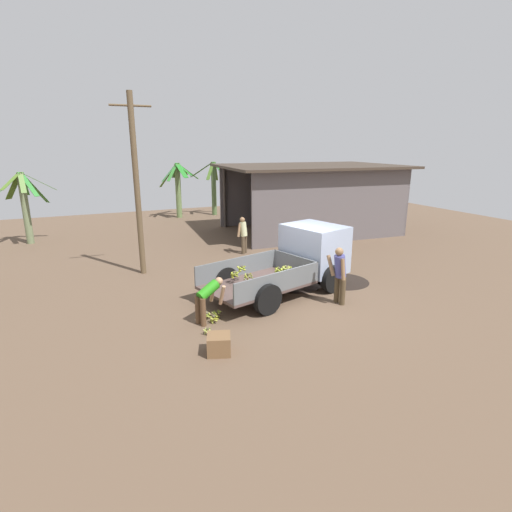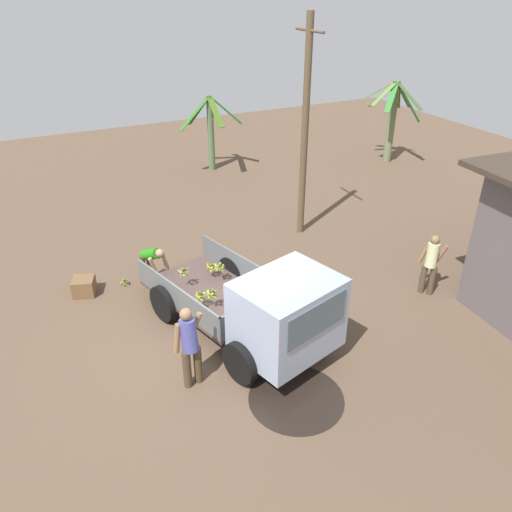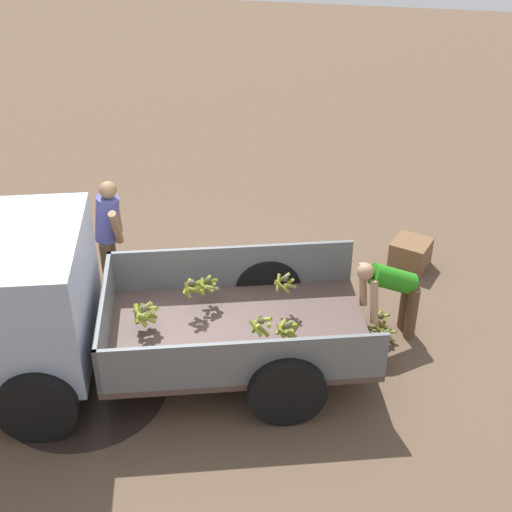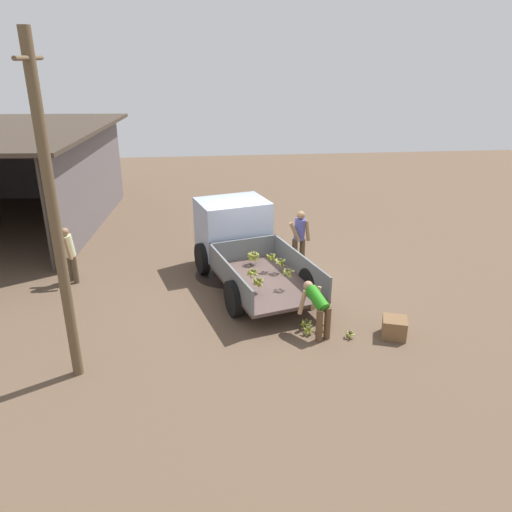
# 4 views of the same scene
# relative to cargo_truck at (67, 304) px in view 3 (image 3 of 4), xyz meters

# --- Properties ---
(ground) EXTENTS (36.00, 36.00, 0.00)m
(ground) POSITION_rel_cargo_truck_xyz_m (-0.81, -0.59, -1.00)
(ground) COLOR brown
(mud_patch_0) EXTENTS (1.87, 1.87, 0.01)m
(mud_patch_0) POSITION_rel_cargo_truck_xyz_m (-0.20, 0.29, -0.99)
(mud_patch_0) COLOR #2D231E
(mud_patch_0) RESTS_ON ground
(cargo_truck) EXTENTS (4.94, 3.05, 1.90)m
(cargo_truck) POSITION_rel_cargo_truck_xyz_m (0.00, 0.00, 0.00)
(cargo_truck) COLOR #503D39
(cargo_truck) RESTS_ON ground
(person_foreground_visitor) EXTENTS (0.47, 0.66, 1.65)m
(person_foreground_visitor) POSITION_rel_cargo_truck_xyz_m (0.14, -1.71, -0.08)
(person_foreground_visitor) COLOR #4A3B26
(person_foreground_visitor) RESTS_ON ground
(person_worker_loading) EXTENTS (0.81, 0.68, 1.10)m
(person_worker_loading) POSITION_rel_cargo_truck_xyz_m (-3.58, -1.38, -0.32)
(person_worker_loading) COLOR brown
(person_worker_loading) RESTS_ON ground
(banana_bunch_on_ground_0) EXTENTS (0.26, 0.25, 0.21)m
(banana_bunch_on_ground_0) POSITION_rel_cargo_truck_xyz_m (-3.48, -1.51, -0.88)
(banana_bunch_on_ground_0) COLOR brown
(banana_bunch_on_ground_0) RESTS_ON ground
(banana_bunch_on_ground_1) EXTENTS (0.21, 0.21, 0.17)m
(banana_bunch_on_ground_1) POSITION_rel_cargo_truck_xyz_m (-3.81, -2.06, -0.90)
(banana_bunch_on_ground_1) COLOR #403929
(banana_bunch_on_ground_1) RESTS_ON ground
(banana_bunch_on_ground_2) EXTENTS (0.27, 0.27, 0.21)m
(banana_bunch_on_ground_2) POSITION_rel_cargo_truck_xyz_m (-3.32, -1.23, -0.87)
(banana_bunch_on_ground_2) COLOR #4C4531
(banana_bunch_on_ground_2) RESTS_ON ground
(banana_bunch_on_ground_3) EXTENTS (0.22, 0.24, 0.19)m
(banana_bunch_on_ground_3) POSITION_rel_cargo_truck_xyz_m (-3.57, -1.21, -0.89)
(banana_bunch_on_ground_3) COLOR brown
(banana_bunch_on_ground_3) RESTS_ON ground
(wooden_crate_0) EXTENTS (0.64, 0.64, 0.42)m
(wooden_crate_0) POSITION_rel_cargo_truck_xyz_m (-3.85, -3.01, -0.79)
(wooden_crate_0) COLOR brown
(wooden_crate_0) RESTS_ON ground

